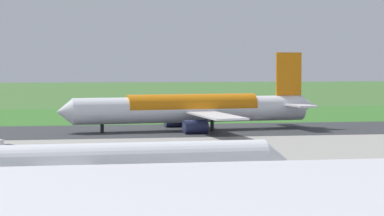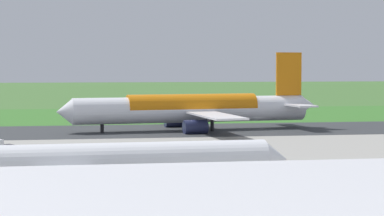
{
  "view_description": "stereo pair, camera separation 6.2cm",
  "coord_description": "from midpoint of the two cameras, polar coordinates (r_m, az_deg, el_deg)",
  "views": [
    {
      "loc": [
        35.88,
        138.06,
        13.1
      ],
      "look_at": [
        14.08,
        0.0,
        4.5
      ],
      "focal_mm": 65.01,
      "sensor_mm": 36.0,
      "label": 1
    },
    {
      "loc": [
        35.82,
        138.07,
        13.1
      ],
      "look_at": [
        14.08,
        0.0,
        4.5
      ],
      "focal_mm": 65.01,
      "sensor_mm": 36.0,
      "label": 2
    }
  ],
  "objects": [
    {
      "name": "ground_plane",
      "position": [
        143.24,
        5.56,
        -1.74
      ],
      "size": [
        800.0,
        800.0,
        0.0
      ],
      "primitive_type": "plane",
      "color": "#3D662D"
    },
    {
      "name": "runway_asphalt",
      "position": [
        143.24,
        5.56,
        -1.73
      ],
      "size": [
        600.0,
        28.55,
        0.06
      ],
      "primitive_type": "cube",
      "color": "#2D3033",
      "rests_on": "ground"
    },
    {
      "name": "grass_verge_foreground",
      "position": [
        175.67,
        2.83,
        -0.75
      ],
      "size": [
        600.0,
        80.0,
        0.04
      ],
      "primitive_type": "cube",
      "color": "#346B27",
      "rests_on": "ground"
    },
    {
      "name": "airliner_main",
      "position": [
        140.15,
        0.14,
        -0.06
      ],
      "size": [
        54.11,
        44.4,
        15.88
      ],
      "color": "white",
      "rests_on": "ground"
    },
    {
      "name": "airliner_parked_mid",
      "position": [
        68.61,
        -10.04,
        -4.57
      ],
      "size": [
        43.91,
        35.88,
        12.82
      ],
      "color": "white",
      "rests_on": "ground"
    },
    {
      "name": "no_stopping_sign",
      "position": [
        174.33,
        1.46,
        -0.29
      ],
      "size": [
        0.6,
        0.1,
        2.54
      ],
      "color": "slate",
      "rests_on": "ground"
    },
    {
      "name": "traffic_cone_orange",
      "position": [
        171.48,
        -0.29,
        -0.77
      ],
      "size": [
        0.4,
        0.4,
        0.55
      ],
      "primitive_type": "cone",
      "color": "orange",
      "rests_on": "ground"
    }
  ]
}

